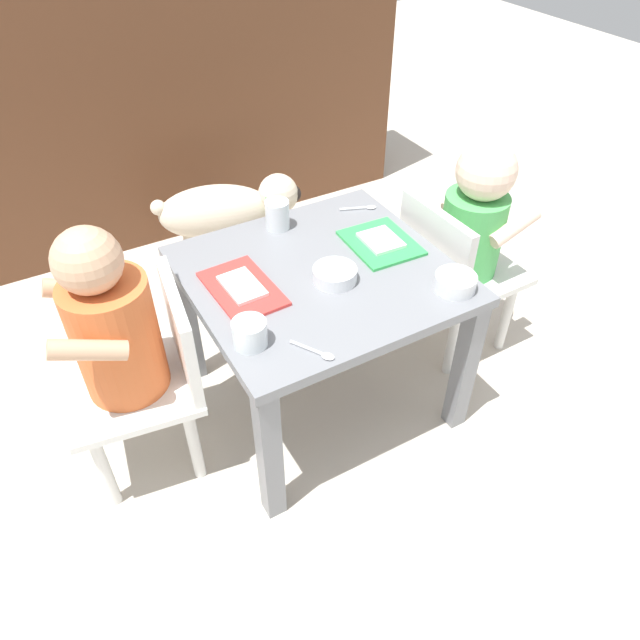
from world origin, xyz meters
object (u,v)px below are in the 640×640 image
at_px(dining_table, 320,295).
at_px(water_cup_left, 277,216).
at_px(seated_child_right, 470,228).
at_px(veggie_bowl_far, 335,274).
at_px(seated_child_left, 121,336).
at_px(dog, 226,211).
at_px(spoon_by_left_tray, 362,208).
at_px(spoon_by_right_tray, 317,352).
at_px(food_tray_right, 381,242).
at_px(food_tray_left, 242,288).
at_px(water_cup_right, 250,335).
at_px(veggie_bowl_near, 455,282).

distance_m(dining_table, water_cup_left, 0.24).
xyz_separation_m(seated_child_right, veggie_bowl_far, (-0.44, -0.05, 0.05)).
height_order(seated_child_left, water_cup_left, seated_child_left).
distance_m(dog, spoon_by_left_tray, 0.57).
bearing_deg(spoon_by_right_tray, food_tray_right, 38.32).
bearing_deg(food_tray_right, food_tray_left, 180.00).
xyz_separation_m(water_cup_right, veggie_bowl_far, (0.25, 0.10, -0.01)).
distance_m(dining_table, veggie_bowl_far, 0.10).
bearing_deg(food_tray_right, veggie_bowl_near, -79.52).
bearing_deg(spoon_by_right_tray, spoon_by_left_tray, 48.30).
relative_size(seated_child_right, spoon_by_right_tray, 6.82).
distance_m(food_tray_right, veggie_bowl_near, 0.23).
bearing_deg(seated_child_right, seated_child_left, 178.15).
bearing_deg(water_cup_right, spoon_by_right_tray, -41.21).
bearing_deg(water_cup_right, dog, 71.78).
relative_size(water_cup_left, veggie_bowl_far, 0.74).
height_order(seated_child_left, veggie_bowl_far, seated_child_left).
bearing_deg(water_cup_left, dining_table, -89.76).
bearing_deg(dining_table, seated_child_right, 0.68).
distance_m(seated_child_right, spoon_by_right_tray, 0.64).
height_order(veggie_bowl_near, spoon_by_right_tray, veggie_bowl_near).
relative_size(water_cup_right, spoon_by_left_tray, 0.71).
relative_size(water_cup_left, water_cup_right, 1.06).
bearing_deg(veggie_bowl_far, food_tray_right, 22.19).
height_order(water_cup_left, spoon_by_right_tray, water_cup_left).
height_order(food_tray_right, veggie_bowl_near, veggie_bowl_near).
xyz_separation_m(dining_table, food_tray_left, (-0.18, 0.02, 0.08)).
bearing_deg(seated_child_left, food_tray_left, -2.40).
height_order(dining_table, spoon_by_left_tray, spoon_by_left_tray).
bearing_deg(dining_table, spoon_by_right_tray, -120.95).
relative_size(veggie_bowl_near, spoon_by_left_tray, 0.94).
bearing_deg(dining_table, water_cup_right, -149.16).
height_order(seated_child_left, seated_child_right, seated_child_left).
bearing_deg(dining_table, spoon_by_left_tray, 38.69).
bearing_deg(food_tray_left, dog, 71.87).
xyz_separation_m(water_cup_left, veggie_bowl_near, (0.23, -0.42, -0.01)).
height_order(dining_table, veggie_bowl_near, veggie_bowl_near).
relative_size(seated_child_right, spoon_by_left_tray, 6.47).
bearing_deg(seated_child_left, seated_child_right, -1.85).
xyz_separation_m(dining_table, food_tray_right, (0.18, 0.02, 0.08)).
bearing_deg(seated_child_right, water_cup_right, -167.95).
bearing_deg(veggie_bowl_far, seated_child_right, 6.70).
bearing_deg(water_cup_left, water_cup_right, -123.60).
bearing_deg(food_tray_left, water_cup_left, 46.53).
xyz_separation_m(dining_table, spoon_by_right_tray, (-0.14, -0.23, 0.07)).
bearing_deg(water_cup_right, food_tray_right, 21.47).
bearing_deg(water_cup_right, seated_child_right, 12.05).
xyz_separation_m(dog, water_cup_right, (-0.27, -0.82, 0.22)).
xyz_separation_m(dining_table, veggie_bowl_far, (0.01, -0.05, 0.09)).
xyz_separation_m(food_tray_right, water_cup_left, (-0.18, 0.19, 0.03)).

